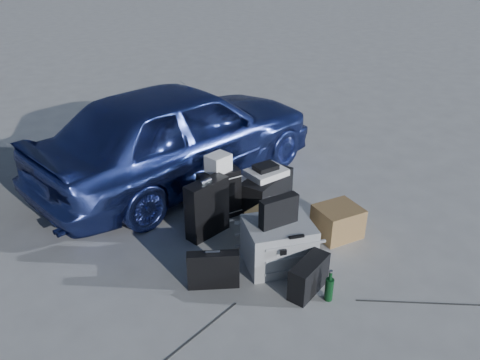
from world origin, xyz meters
name	(u,v)px	position (x,y,z in m)	size (l,w,h in m)	color
ground	(282,265)	(0.00, 0.00, 0.00)	(60.00, 60.00, 0.00)	#A6A6A1
car	(180,132)	(-0.03, 2.16, 0.64)	(1.52, 3.78, 1.29)	#314192
pelican_case	(278,244)	(-0.02, 0.05, 0.22)	(0.61, 0.50, 0.45)	#AEB1B4
laptop_bag	(279,211)	(-0.04, 0.04, 0.59)	(0.38, 0.09, 0.28)	black
briefcase	(213,270)	(-0.71, 0.07, 0.18)	(0.46, 0.10, 0.36)	black
suitcase_left	(207,208)	(-0.35, 0.85, 0.31)	(0.48, 0.17, 0.62)	black
suitcase_right	(219,195)	(-0.08, 1.08, 0.28)	(0.47, 0.17, 0.56)	black
white_carton	(218,163)	(-0.08, 1.09, 0.66)	(0.24, 0.19, 0.19)	white
duffel_bag	(267,190)	(0.54, 1.06, 0.18)	(0.72, 0.31, 0.36)	black
flat_box_white	(266,173)	(0.53, 1.07, 0.40)	(0.44, 0.33, 0.08)	white
flat_box_black	(266,167)	(0.53, 1.08, 0.47)	(0.26, 0.19, 0.06)	black
kraft_bag	(258,225)	(0.03, 0.47, 0.18)	(0.27, 0.16, 0.36)	olive
cardboard_box	(338,221)	(0.79, 0.12, 0.16)	(0.44, 0.38, 0.33)	olive
messenger_bag	(309,276)	(-0.03, -0.42, 0.16)	(0.45, 0.17, 0.31)	black
green_bottle	(329,286)	(0.05, -0.60, 0.15)	(0.07, 0.07, 0.29)	black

